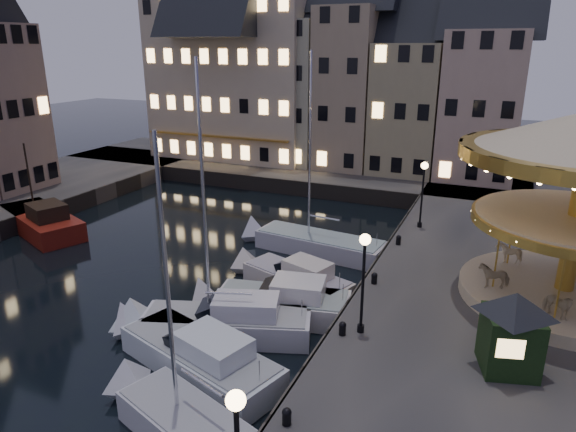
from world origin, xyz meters
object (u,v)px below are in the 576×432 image
at_px(streetlamp_c, 423,185).
at_px(motorboat_e, 291,279).
at_px(bollard_b, 343,328).
at_px(motorboat_c, 217,323).
at_px(bollard_d, 398,240).
at_px(bollard_c, 374,278).
at_px(motorboat_a, 177,420).
at_px(motorboat_b, 193,354).
at_px(red_fishing_boat, 42,222).
at_px(motorboat_f, 312,243).
at_px(bollard_a, 287,416).
at_px(ticket_kiosk, 514,318).
at_px(streetlamp_b, 364,270).
at_px(motorboat_d, 274,303).

distance_m(streetlamp_c, motorboat_e, 10.73).
height_order(streetlamp_c, bollard_b, streetlamp_c).
height_order(streetlamp_c, motorboat_c, motorboat_c).
xyz_separation_m(bollard_d, motorboat_c, (-5.58, -10.79, -0.92)).
xyz_separation_m(bollard_b, bollard_c, (0.00, 5.00, 0.00)).
bearing_deg(motorboat_c, motorboat_a, -71.85).
relative_size(bollard_c, motorboat_b, 0.07).
xyz_separation_m(streetlamp_c, red_fishing_boat, (-24.02, -7.56, -3.31)).
relative_size(streetlamp_c, bollard_d, 7.32).
xyz_separation_m(bollard_d, motorboat_f, (-5.31, 0.02, -1.07)).
bearing_deg(motorboat_a, motorboat_f, 95.49).
xyz_separation_m(motorboat_f, red_fishing_boat, (-18.11, -4.09, 0.18)).
bearing_deg(bollard_b, bollard_a, -90.00).
relative_size(bollard_b, ticket_kiosk, 0.17).
distance_m(motorboat_e, ticket_kiosk, 11.84).
distance_m(bollard_c, bollard_d, 5.50).
bearing_deg(streetlamp_c, motorboat_a, -102.26).
xyz_separation_m(motorboat_e, red_fishing_boat, (-19.01, 1.31, 0.07)).
bearing_deg(streetlamp_c, bollard_d, -99.73).
xyz_separation_m(bollard_d, motorboat_a, (-3.73, -16.42, -1.07)).
bearing_deg(streetlamp_b, streetlamp_c, 90.00).
distance_m(streetlamp_c, motorboat_f, 7.69).
height_order(streetlamp_b, motorboat_a, motorboat_a).
relative_size(bollard_b, bollard_c, 1.00).
bearing_deg(bollard_d, motorboat_f, 179.74).
xyz_separation_m(motorboat_a, motorboat_b, (-1.55, 3.27, 0.11)).
relative_size(bollard_d, motorboat_f, 0.05).
relative_size(motorboat_b, motorboat_d, 1.12).
xyz_separation_m(streetlamp_c, motorboat_f, (-5.91, -3.48, -3.49)).
relative_size(bollard_a, bollard_b, 1.00).
bearing_deg(bollard_c, bollard_b, -90.00).
height_order(bollard_c, motorboat_e, motorboat_e).
bearing_deg(motorboat_e, streetlamp_c, 60.54).
xyz_separation_m(streetlamp_b, motorboat_b, (-5.88, -3.15, -3.37)).
xyz_separation_m(red_fishing_boat, ticket_kiosk, (29.43, -6.26, 2.60)).
xyz_separation_m(bollard_b, motorboat_f, (-5.31, 10.52, -1.07)).
distance_m(motorboat_c, motorboat_f, 10.81).
bearing_deg(motorboat_b, streetlamp_c, 70.56).
xyz_separation_m(bollard_a, red_fishing_boat, (-23.42, 11.94, -0.89)).
bearing_deg(motorboat_c, bollard_b, 2.93).
relative_size(bollard_d, motorboat_c, 0.05).
bearing_deg(motorboat_e, streetlamp_b, -42.74).
bearing_deg(bollard_c, bollard_d, 90.00).
bearing_deg(motorboat_e, motorboat_b, -96.37).
bearing_deg(motorboat_e, motorboat_d, -83.40).
height_order(motorboat_f, red_fishing_boat, motorboat_f).
relative_size(bollard_a, ticket_kiosk, 0.17).
bearing_deg(bollard_d, motorboat_a, -102.80).
height_order(streetlamp_c, motorboat_b, streetlamp_c).
bearing_deg(motorboat_e, motorboat_c, -102.19).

